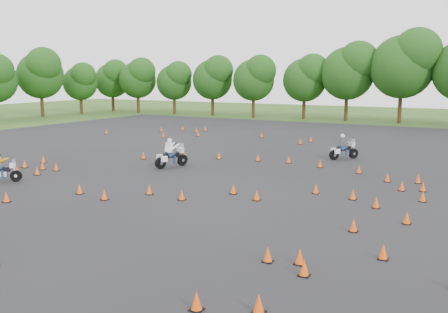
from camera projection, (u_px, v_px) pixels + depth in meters
ground at (182, 195)px, 22.86m from camera, size 140.00×140.00×0.00m
asphalt_pad at (241, 172)px, 28.05m from camera, size 62.00×62.00×0.00m
treeline at (415, 83)px, 50.54m from camera, size 87.02×32.24×11.03m
traffic_cones at (240, 169)px, 27.87m from camera, size 36.62×33.25×0.45m
rider_grey at (344, 146)px, 32.41m from camera, size 1.86×2.09×1.66m
rider_yellow at (2, 168)px, 25.44m from camera, size 1.94×1.59×1.50m
rider_white at (171, 152)px, 29.56m from camera, size 1.39×2.37×1.75m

